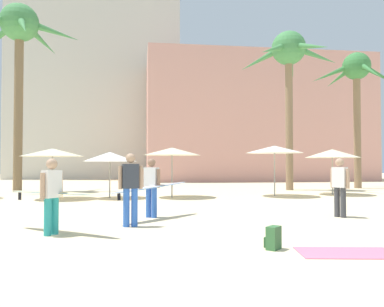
% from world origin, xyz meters
% --- Properties ---
extents(ground, '(120.00, 120.00, 0.00)m').
position_xyz_m(ground, '(0.00, 0.00, 0.00)').
color(ground, beige).
extents(hotel_pink, '(21.41, 11.06, 12.00)m').
position_xyz_m(hotel_pink, '(9.83, 33.93, 6.00)').
color(hotel_pink, '#DB9989').
rests_on(hotel_pink, ground).
extents(hotel_tower_gray, '(18.35, 9.68, 31.05)m').
position_xyz_m(hotel_tower_gray, '(-6.46, 41.81, 15.53)').
color(hotel_tower_gray, beige).
rests_on(hotel_tower_gray, ground).
extents(palm_tree_far_left, '(6.14, 6.05, 10.78)m').
position_xyz_m(palm_tree_far_left, '(-8.38, 18.41, 8.86)').
color(palm_tree_far_left, brown).
rests_on(palm_tree_far_left, ground).
extents(palm_tree_left, '(5.93, 5.89, 8.93)m').
position_xyz_m(palm_tree_left, '(12.61, 19.02, 7.19)').
color(palm_tree_left, '#896B4C').
rests_on(palm_tree_left, ground).
extents(palm_tree_center, '(5.94, 5.84, 9.69)m').
position_xyz_m(palm_tree_center, '(7.50, 17.76, 8.01)').
color(palm_tree_center, '#896B4C').
rests_on(palm_tree_center, ground).
extents(cafe_umbrella_0, '(2.77, 2.77, 2.33)m').
position_xyz_m(cafe_umbrella_0, '(8.32, 14.06, 2.11)').
color(cafe_umbrella_0, gray).
rests_on(cafe_umbrella_0, ground).
extents(cafe_umbrella_1, '(2.78, 2.78, 2.27)m').
position_xyz_m(cafe_umbrella_1, '(-5.37, 13.31, 2.08)').
color(cafe_umbrella_1, gray).
rests_on(cafe_umbrella_1, ground).
extents(cafe_umbrella_2, '(2.79, 2.79, 2.46)m').
position_xyz_m(cafe_umbrella_2, '(5.03, 13.48, 2.28)').
color(cafe_umbrella_2, gray).
rests_on(cafe_umbrella_2, ground).
extents(cafe_umbrella_5, '(2.71, 2.71, 2.34)m').
position_xyz_m(cafe_umbrella_5, '(0.01, 13.45, 2.16)').
color(cafe_umbrella_5, gray).
rests_on(cafe_umbrella_5, ground).
extents(cafe_umbrella_7, '(2.46, 2.46, 2.12)m').
position_xyz_m(cafe_umbrella_7, '(-2.86, 13.42, 1.90)').
color(cafe_umbrella_7, gray).
rests_on(cafe_umbrella_7, ground).
extents(beach_towel, '(1.78, 1.14, 0.01)m').
position_xyz_m(beach_towel, '(2.11, 1.55, 0.01)').
color(beach_towel, '#EF6684').
rests_on(beach_towel, ground).
extents(backpack, '(0.35, 0.35, 0.42)m').
position_xyz_m(backpack, '(0.95, 2.01, 0.20)').
color(backpack, '#326235').
rests_on(backpack, ground).
extents(person_mid_right, '(2.60, 2.04, 1.67)m').
position_xyz_m(person_mid_right, '(-3.37, 4.15, 0.91)').
color(person_mid_right, teal).
rests_on(person_mid_right, ground).
extents(person_mid_left, '(2.44, 2.52, 1.72)m').
position_xyz_m(person_mid_left, '(-1.13, 6.43, 0.92)').
color(person_mid_left, blue).
rests_on(person_mid_left, ground).
extents(person_far_right, '(0.39, 0.57, 1.73)m').
position_xyz_m(person_far_right, '(4.35, 5.93, 0.95)').
color(person_far_right, '#3D3D42').
rests_on(person_far_right, ground).
extents(person_near_left, '(0.61, 0.27, 1.82)m').
position_xyz_m(person_near_left, '(-1.69, 4.96, 1.00)').
color(person_near_left, blue).
rests_on(person_near_left, ground).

